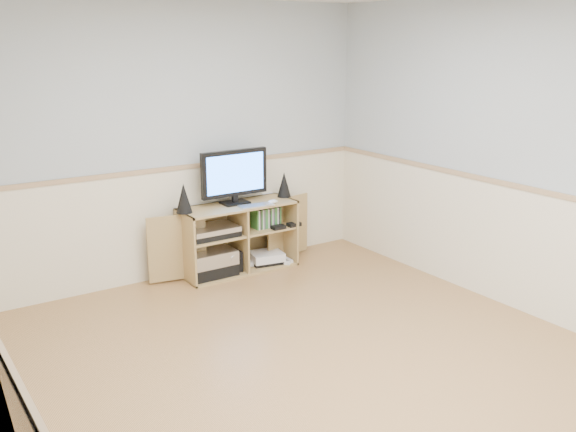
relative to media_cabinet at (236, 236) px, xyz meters
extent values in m
cube|color=tan|center=(-0.54, -2.06, -0.34)|extent=(4.00, 4.50, 0.02)
cube|color=#A9B3B8|center=(1.47, -2.06, 0.92)|extent=(0.02, 4.50, 2.50)
cube|color=#A9B3B8|center=(-0.54, 0.20, 0.92)|extent=(4.00, 0.02, 2.50)
cube|color=#F0E4C4|center=(-0.54, 0.18, 0.17)|extent=(4.00, 0.01, 1.00)
cube|color=tan|center=(-0.54, 0.17, 0.69)|extent=(4.00, 0.02, 0.04)
cube|color=tan|center=(0.00, -0.05, -0.32)|extent=(1.12, 0.42, 0.02)
cube|color=tan|center=(0.00, -0.05, 0.31)|extent=(1.12, 0.42, 0.02)
cube|color=tan|center=(-0.55, -0.05, -0.01)|extent=(0.02, 0.42, 0.65)
cube|color=tan|center=(0.55, -0.05, -0.01)|extent=(0.02, 0.42, 0.65)
cube|color=tan|center=(0.00, 0.15, -0.01)|extent=(1.12, 0.02, 0.65)
cube|color=tan|center=(0.00, -0.05, -0.01)|extent=(0.02, 0.40, 0.61)
cube|color=tan|center=(-0.28, -0.05, 0.05)|extent=(0.53, 0.38, 0.02)
cube|color=tan|center=(0.28, -0.05, 0.05)|extent=(0.53, 0.38, 0.02)
cube|color=tan|center=(-0.60, 0.00, -0.01)|extent=(0.53, 0.11, 0.61)
cube|color=tan|center=(0.60, 0.00, -0.01)|extent=(0.53, 0.11, 0.61)
cube|color=black|center=(0.00, 0.00, 0.33)|extent=(0.25, 0.18, 0.02)
cube|color=black|center=(0.00, 0.00, 0.37)|extent=(0.05, 0.04, 0.06)
cube|color=black|center=(0.00, 0.00, 0.61)|extent=(0.67, 0.05, 0.43)
cube|color=blue|center=(0.00, -0.03, 0.61)|extent=(0.59, 0.01, 0.35)
cone|color=black|center=(-0.53, -0.03, 0.45)|extent=(0.15, 0.15, 0.27)
cone|color=black|center=(0.54, -0.03, 0.44)|extent=(0.13, 0.13, 0.25)
cube|color=silver|center=(0.12, -0.19, 0.32)|extent=(0.34, 0.16, 0.01)
ellipsoid|color=white|center=(0.30, -0.19, 0.34)|extent=(0.10, 0.07, 0.04)
cube|color=black|center=(-0.32, -0.05, -0.26)|extent=(0.46, 0.34, 0.11)
cube|color=silver|center=(-0.32, -0.05, -0.14)|extent=(0.46, 0.34, 0.13)
cube|color=black|center=(-0.28, -0.05, 0.08)|extent=(0.46, 0.32, 0.05)
cube|color=silver|center=(-0.28, -0.05, 0.13)|extent=(0.46, 0.32, 0.05)
cube|color=black|center=(-0.04, -0.10, -0.21)|extent=(0.04, 0.14, 0.20)
cube|color=white|center=(0.18, -0.02, -0.29)|extent=(0.24, 0.20, 0.05)
cube|color=black|center=(0.30, -0.07, -0.30)|extent=(0.34, 0.29, 0.03)
cube|color=white|center=(0.30, -0.07, -0.24)|extent=(0.35, 0.31, 0.08)
cube|color=white|center=(0.50, -0.15, -0.30)|extent=(0.04, 0.14, 0.03)
cube|color=white|center=(0.48, 0.01, -0.30)|extent=(0.09, 0.15, 0.03)
cube|color=#3F8C3F|center=(0.30, -0.07, 0.15)|extent=(0.27, 0.13, 0.19)
cube|color=white|center=(0.46, 0.17, 0.27)|extent=(0.12, 0.03, 0.12)
camera|label=1|loc=(-2.84, -5.15, 1.82)|focal=40.00mm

